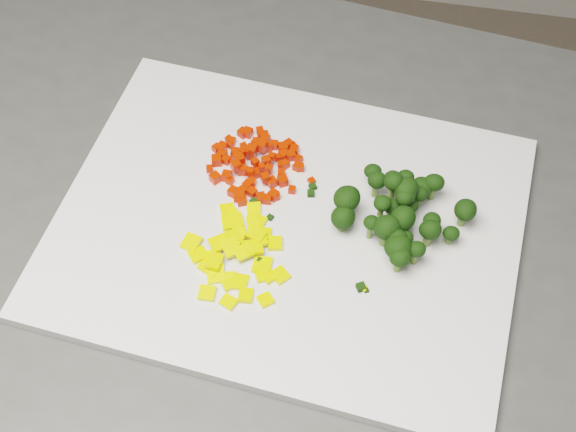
% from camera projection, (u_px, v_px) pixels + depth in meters
% --- Properties ---
extents(counter_block, '(1.15, 0.88, 0.90)m').
position_uv_depth(counter_block, '(317.00, 421.00, 1.16)').
color(counter_block, '#3F3F3C').
rests_on(counter_block, ground).
extents(cutting_board, '(0.49, 0.40, 0.01)m').
position_uv_depth(cutting_board, '(288.00, 225.00, 0.81)').
color(cutting_board, silver).
rests_on(cutting_board, counter_block).
extents(carrot_pile, '(0.10, 0.10, 0.03)m').
position_uv_depth(carrot_pile, '(256.00, 160.00, 0.83)').
color(carrot_pile, red).
rests_on(carrot_pile, cutting_board).
extents(pepper_pile, '(0.12, 0.12, 0.02)m').
position_uv_depth(pepper_pile, '(238.00, 250.00, 0.77)').
color(pepper_pile, '#FFE90D').
rests_on(pepper_pile, cutting_board).
extents(broccoli_pile, '(0.12, 0.12, 0.06)m').
position_uv_depth(broccoli_pile, '(403.00, 201.00, 0.78)').
color(broccoli_pile, black).
rests_on(broccoli_pile, cutting_board).
extents(carrot_cube_0, '(0.01, 0.01, 0.01)m').
position_uv_depth(carrot_cube_0, '(274.00, 195.00, 0.81)').
color(carrot_cube_0, red).
rests_on(carrot_cube_0, carrot_pile).
extents(carrot_cube_1, '(0.01, 0.01, 0.01)m').
position_uv_depth(carrot_cube_1, '(248.00, 185.00, 0.82)').
color(carrot_cube_1, red).
rests_on(carrot_cube_1, carrot_pile).
extents(carrot_cube_2, '(0.01, 0.01, 0.01)m').
position_uv_depth(carrot_cube_2, '(243.00, 151.00, 0.84)').
color(carrot_cube_2, red).
rests_on(carrot_cube_2, carrot_pile).
extents(carrot_cube_3, '(0.01, 0.01, 0.01)m').
position_uv_depth(carrot_cube_3, '(274.00, 145.00, 0.85)').
color(carrot_cube_3, red).
rests_on(carrot_cube_3, carrot_pile).
extents(carrot_cube_4, '(0.01, 0.01, 0.01)m').
position_uv_depth(carrot_cube_4, '(252.00, 183.00, 0.82)').
color(carrot_cube_4, red).
rests_on(carrot_cube_4, carrot_pile).
extents(carrot_cube_5, '(0.01, 0.01, 0.01)m').
position_uv_depth(carrot_cube_5, '(258.00, 169.00, 0.84)').
color(carrot_cube_5, red).
rests_on(carrot_cube_5, carrot_pile).
extents(carrot_cube_6, '(0.01, 0.01, 0.01)m').
position_uv_depth(carrot_cube_6, '(230.00, 145.00, 0.85)').
color(carrot_cube_6, red).
rests_on(carrot_cube_6, carrot_pile).
extents(carrot_cube_7, '(0.01, 0.01, 0.01)m').
position_uv_depth(carrot_cube_7, '(232.00, 161.00, 0.84)').
color(carrot_cube_7, red).
rests_on(carrot_cube_7, carrot_pile).
extents(carrot_cube_8, '(0.01, 0.01, 0.01)m').
position_uv_depth(carrot_cube_8, '(272.00, 156.00, 0.83)').
color(carrot_cube_8, red).
rests_on(carrot_cube_8, carrot_pile).
extents(carrot_cube_9, '(0.01, 0.01, 0.01)m').
position_uv_depth(carrot_cube_9, '(291.00, 156.00, 0.84)').
color(carrot_cube_9, red).
rests_on(carrot_cube_9, carrot_pile).
extents(carrot_cube_10, '(0.01, 0.01, 0.01)m').
position_uv_depth(carrot_cube_10, '(244.00, 147.00, 0.85)').
color(carrot_cube_10, red).
rests_on(carrot_cube_10, carrot_pile).
extents(carrot_cube_11, '(0.01, 0.01, 0.01)m').
position_uv_depth(carrot_cube_11, '(235.00, 159.00, 0.84)').
color(carrot_cube_11, red).
rests_on(carrot_cube_11, carrot_pile).
extents(carrot_cube_12, '(0.01, 0.01, 0.01)m').
position_uv_depth(carrot_cube_12, '(278.00, 157.00, 0.84)').
color(carrot_cube_12, red).
rests_on(carrot_cube_12, carrot_pile).
extents(carrot_cube_13, '(0.01, 0.01, 0.01)m').
position_uv_depth(carrot_cube_13, '(217.00, 160.00, 0.84)').
color(carrot_cube_13, red).
rests_on(carrot_cube_13, carrot_pile).
extents(carrot_cube_14, '(0.01, 0.01, 0.01)m').
position_uv_depth(carrot_cube_14, '(284.00, 164.00, 0.84)').
color(carrot_cube_14, red).
rests_on(carrot_cube_14, carrot_pile).
extents(carrot_cube_15, '(0.01, 0.01, 0.01)m').
position_uv_depth(carrot_cube_15, '(269.00, 168.00, 0.83)').
color(carrot_cube_15, red).
rests_on(carrot_cube_15, carrot_pile).
extents(carrot_cube_16, '(0.01, 0.01, 0.01)m').
position_uv_depth(carrot_cube_16, '(299.00, 159.00, 0.84)').
color(carrot_cube_16, red).
rests_on(carrot_cube_16, carrot_pile).
extents(carrot_cube_17, '(0.01, 0.01, 0.01)m').
position_uv_depth(carrot_cube_17, '(283.00, 148.00, 0.85)').
color(carrot_cube_17, red).
rests_on(carrot_cube_17, carrot_pile).
extents(carrot_cube_18, '(0.01, 0.01, 0.01)m').
position_uv_depth(carrot_cube_18, '(276.00, 196.00, 0.81)').
color(carrot_cube_18, red).
rests_on(carrot_cube_18, carrot_pile).
extents(carrot_cube_19, '(0.01, 0.01, 0.01)m').
position_uv_depth(carrot_cube_19, '(248.00, 133.00, 0.86)').
color(carrot_cube_19, red).
rests_on(carrot_cube_19, carrot_pile).
extents(carrot_cube_20, '(0.01, 0.01, 0.01)m').
position_uv_depth(carrot_cube_20, '(300.00, 167.00, 0.84)').
color(carrot_cube_20, red).
rests_on(carrot_cube_20, carrot_pile).
extents(carrot_cube_21, '(0.01, 0.01, 0.01)m').
position_uv_depth(carrot_cube_21, '(262.00, 135.00, 0.86)').
color(carrot_cube_21, red).
rests_on(carrot_cube_21, carrot_pile).
extents(carrot_cube_22, '(0.01, 0.01, 0.01)m').
position_uv_depth(carrot_cube_22, '(281.00, 173.00, 0.83)').
color(carrot_cube_22, red).
rests_on(carrot_cube_22, carrot_pile).
extents(carrot_cube_23, '(0.01, 0.01, 0.01)m').
position_uv_depth(carrot_cube_23, '(283.00, 181.00, 0.82)').
color(carrot_cube_23, red).
rests_on(carrot_cube_23, carrot_pile).
extents(carrot_cube_24, '(0.01, 0.01, 0.01)m').
position_uv_depth(carrot_cube_24, '(267.00, 199.00, 0.81)').
color(carrot_cube_24, red).
rests_on(carrot_cube_24, carrot_pile).
extents(carrot_cube_25, '(0.01, 0.01, 0.01)m').
position_uv_depth(carrot_cube_25, '(272.00, 182.00, 0.82)').
color(carrot_cube_25, red).
rests_on(carrot_cube_25, carrot_pile).
extents(carrot_cube_26, '(0.01, 0.01, 0.01)m').
position_uv_depth(carrot_cube_26, '(215.00, 178.00, 0.83)').
color(carrot_cube_26, red).
rests_on(carrot_cube_26, carrot_pile).
extents(carrot_cube_27, '(0.01, 0.01, 0.01)m').
position_uv_depth(carrot_cube_27, '(219.00, 157.00, 0.84)').
color(carrot_cube_27, red).
rests_on(carrot_cube_27, carrot_pile).
extents(carrot_cube_28, '(0.01, 0.01, 0.01)m').
position_uv_depth(carrot_cube_28, '(227.00, 176.00, 0.83)').
color(carrot_cube_28, red).
rests_on(carrot_cube_28, carrot_pile).
extents(carrot_cube_29, '(0.01, 0.01, 0.01)m').
position_uv_depth(carrot_cube_29, '(265.00, 134.00, 0.86)').
color(carrot_cube_29, red).
rests_on(carrot_cube_29, carrot_pile).
extents(carrot_cube_30, '(0.01, 0.01, 0.01)m').
position_uv_depth(carrot_cube_30, '(266.00, 161.00, 0.83)').
color(carrot_cube_30, red).
rests_on(carrot_cube_30, carrot_pile).
extents(carrot_cube_31, '(0.01, 0.01, 0.01)m').
position_uv_depth(carrot_cube_31, '(236.00, 166.00, 0.83)').
color(carrot_cube_31, red).
rests_on(carrot_cube_31, carrot_pile).
extents(carrot_cube_32, '(0.01, 0.01, 0.01)m').
position_uv_depth(carrot_cube_32, '(222.00, 146.00, 0.85)').
color(carrot_cube_32, red).
rests_on(carrot_cube_32, carrot_pile).
extents(carrot_cube_33, '(0.01, 0.01, 0.01)m').
position_uv_depth(carrot_cube_33, '(285.00, 164.00, 0.84)').
color(carrot_cube_33, red).
rests_on(carrot_cube_33, carrot_pile).
extents(carrot_cube_34, '(0.01, 0.01, 0.01)m').
position_uv_depth(carrot_cube_34, '(244.00, 169.00, 0.83)').
color(carrot_cube_34, red).
rests_on(carrot_cube_34, carrot_pile).
extents(carrot_cube_35, '(0.01, 0.01, 0.01)m').
position_uv_depth(carrot_cube_35, '(262.00, 167.00, 0.83)').
color(carrot_cube_35, red).
rests_on(carrot_cube_35, carrot_pile).
extents(carrot_cube_36, '(0.01, 0.01, 0.01)m').
position_uv_depth(carrot_cube_36, '(297.00, 167.00, 0.84)').
color(carrot_cube_36, red).
rests_on(carrot_cube_36, carrot_pile).
extents(carrot_cube_37, '(0.01, 0.01, 0.01)m').
position_uv_depth(carrot_cube_37, '(255.00, 174.00, 0.83)').
color(carrot_cube_37, red).
rests_on(carrot_cube_37, carrot_pile).
extents(carrot_cube_38, '(0.01, 0.01, 0.01)m').
position_uv_depth(carrot_cube_38, '(237.00, 157.00, 0.83)').
color(carrot_cube_38, red).
rests_on(carrot_cube_38, carrot_pile).
extents(carrot_cube_39, '(0.01, 0.01, 0.01)m').
position_uv_depth(carrot_cube_39, '(239.00, 196.00, 0.81)').
color(carrot_cube_39, red).
rests_on(carrot_cube_39, carrot_pile).
extents(carrot_cube_40, '(0.01, 0.01, 0.01)m').
position_uv_depth(carrot_cube_40, '(250.00, 171.00, 0.82)').
color(carrot_cube_40, red).
rests_on(carrot_cube_40, carrot_pile).
extents(carrot_cube_41, '(0.01, 0.01, 0.01)m').
position_uv_depth(carrot_cube_41, '(284.00, 155.00, 0.84)').
color(carrot_cube_41, red).
rests_on(carrot_cube_41, carrot_pile).
extents(carrot_cube_42, '(0.01, 0.01, 0.01)m').
position_uv_depth(carrot_cube_42, '(229.00, 139.00, 0.86)').
color(carrot_cube_42, red).
rests_on(carrot_cube_42, carrot_pile).
extents(carrot_cube_43, '(0.01, 0.01, 0.01)m').
position_uv_depth(carrot_cube_43, '(221.00, 149.00, 0.85)').
color(carrot_cube_43, red).
rests_on(carrot_cube_43, carrot_pile).
extents(carrot_cube_44, '(0.01, 0.01, 0.01)m').
position_uv_depth(carrot_cube_44, '(255.00, 162.00, 0.83)').
color(carrot_cube_44, red).
rests_on(carrot_cube_44, carrot_pile).
extents(carrot_cube_45, '(0.01, 0.01, 0.01)m').
position_uv_depth(carrot_cube_45, '(260.00, 131.00, 0.86)').
color(carrot_cube_45, red).
rests_on(carrot_cube_45, carrot_pile).
extents(carrot_cube_46, '(0.01, 0.01, 0.01)m').
position_uv_depth(carrot_cube_46, '(292.00, 190.00, 0.82)').
color(carrot_cube_46, red).
rests_on(carrot_cube_46, carrot_pile).
extents(carrot_cube_47, '(0.01, 0.01, 0.01)m').
position_uv_depth(carrot_cube_47, '(242.00, 197.00, 0.81)').
color(carrot_cube_47, red).
rests_on(carrot_cube_47, carrot_pile).
extents(carrot_cube_48, '(0.01, 0.01, 0.01)m').
position_uv_depth(carrot_cube_48, '(233.00, 192.00, 0.82)').
color(carrot_cube_48, red).
rests_on(carrot_cube_48, carrot_pile).
extents(carrot_cube_49, '(0.01, 0.01, 0.01)m').
position_uv_depth(carrot_cube_49, '(293.00, 146.00, 0.85)').
color(carrot_cube_49, red).
rests_on(carrot_cube_49, carrot_pile).
extents(carrot_cube_50, '(0.01, 0.01, 0.01)m').
position_uv_depth(carrot_cube_50, '(222.00, 154.00, 0.85)').
color(carrot_cube_50, red).
rests_on(carrot_cube_50, carrot_pile).
extents(carrot_cube_51, '(0.01, 0.01, 0.01)m').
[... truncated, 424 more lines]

